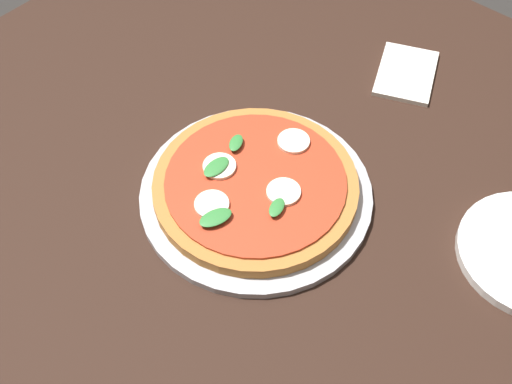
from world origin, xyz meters
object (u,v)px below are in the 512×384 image
(serving_tray, at_px, (256,194))
(pizza, at_px, (255,185))
(dining_table, at_px, (248,197))
(napkin, at_px, (406,73))

(serving_tray, distance_m, pizza, 0.02)
(dining_table, distance_m, pizza, 0.13)
(serving_tray, xyz_separation_m, pizza, (0.00, 0.00, 0.02))
(dining_table, xyz_separation_m, serving_tray, (-0.04, -0.05, 0.10))
(pizza, bearing_deg, serving_tray, -115.78)
(pizza, xyz_separation_m, napkin, (0.35, -0.02, -0.02))
(dining_table, distance_m, napkin, 0.33)
(serving_tray, height_order, napkin, serving_tray)
(dining_table, height_order, napkin, napkin)
(dining_table, relative_size, pizza, 3.92)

